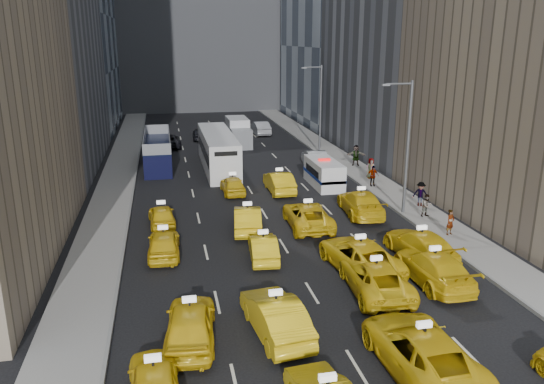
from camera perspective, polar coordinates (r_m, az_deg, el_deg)
The scene contains 38 objects.
ground at distance 23.94m, azimuth 5.65°, elevation -12.87°, with size 160.00×160.00×0.00m, color black.
sidewalk_west at distance 46.54m, azimuth -16.28°, elevation 1.24°, with size 3.00×90.00×0.15m, color gray.
sidewalk_east at distance 49.37m, azimuth 8.77°, elevation 2.56°, with size 3.00×90.00×0.15m, color gray.
curb_west at distance 46.43m, azimuth -14.51°, elevation 1.37°, with size 0.15×90.00×0.18m, color slate.
curb_east at distance 48.89m, azimuth 7.17°, elevation 2.50°, with size 0.15×90.00×0.18m, color slate.
streetlight_near at distance 36.16m, azimuth 14.24°, elevation 5.09°, with size 2.15×0.22×9.00m.
streetlight_far at distance 54.62m, azimuth 5.12°, elevation 9.17°, with size 2.15×0.22×9.00m.
taxi_0 at distance 18.90m, azimuth -12.52°, elevation -19.42°, with size 1.70×4.22×1.44m, color yellow.
taxi_2 at distance 20.54m, azimuth 15.82°, elevation -16.10°, with size 2.78×6.04×1.68m, color yellow.
taxi_4 at distance 21.73m, azimuth -8.77°, elevation -13.76°, with size 1.93×4.80×1.64m, color yellow.
taxi_5 at distance 22.01m, azimuth 0.39°, elevation -13.15°, with size 1.72×4.94×1.63m, color yellow.
taxi_6 at distance 25.81m, azimuth 11.05°, elevation -8.97°, with size 2.50×5.41×1.50m, color yellow.
taxi_7 at distance 27.40m, azimuth 16.97°, elevation -7.77°, with size 2.23×5.48×1.59m, color yellow.
taxi_8 at distance 29.90m, azimuth -11.56°, elevation -5.45°, with size 1.72×4.28×1.46m, color yellow.
taxi_9 at distance 28.97m, azimuth -0.97°, elevation -5.95°, with size 1.42×4.06×1.34m, color yellow.
taxi_10 at distance 27.93m, azimuth 9.40°, elevation -6.73°, with size 2.71×5.88×1.63m, color yellow.
taxi_11 at distance 30.04m, azimuth 15.67°, elevation -5.50°, with size 2.22×5.45×1.58m, color yellow.
taxi_12 at distance 34.71m, azimuth -11.77°, elevation -2.48°, with size 1.58×3.92×1.33m, color yellow.
taxi_13 at distance 33.08m, azimuth -2.65°, elevation -2.90°, with size 1.63×4.68×1.54m, color yellow.
taxi_14 at distance 33.74m, azimuth 3.87°, elevation -2.54°, with size 2.54×5.51×1.53m, color yellow.
taxi_15 at distance 36.52m, azimuth 9.53°, elevation -1.16°, with size 2.30×5.66×1.64m, color yellow.
taxi_16 at distance 40.98m, azimuth -4.25°, elevation 0.76°, with size 1.64×4.07×1.39m, color yellow.
taxi_17 at distance 41.29m, azimuth 0.78°, elevation 1.08°, with size 1.70×4.87×1.61m, color yellow.
nypd_van at distance 43.23m, azimuth 5.61°, elevation 1.99°, with size 2.15×5.28×2.25m.
double_decker at distance 50.83m, azimuth -12.20°, elevation 4.42°, with size 2.60×10.51×3.04m.
city_bus at distance 48.97m, azimuth -5.84°, elevation 4.42°, with size 3.90×12.92×3.29m.
box_truck at distance 59.80m, azimuth -3.63°, elevation 6.44°, with size 2.93×6.65×2.94m.
misc_car_0 at distance 49.32m, azimuth 4.65°, elevation 3.57°, with size 1.73×4.95×1.63m, color #A9ACB1.
misc_car_1 at distance 59.59m, azimuth -10.99°, elevation 5.42°, with size 2.34×5.08×1.41m, color black.
misc_car_2 at distance 68.42m, azimuth -4.62°, elevation 7.04°, with size 1.96×4.82×1.40m, color gray.
misc_car_3 at distance 63.45m, azimuth -7.75°, elevation 6.24°, with size 1.70×4.22×1.44m, color black.
misc_car_4 at distance 66.38m, azimuth -1.30°, elevation 6.92°, with size 1.75×5.03×1.66m, color #929398.
pedestrian_0 at distance 33.73m, azimuth 18.63°, elevation -3.09°, with size 0.57×0.38×1.57m, color gray.
pedestrian_1 at distance 36.63m, azimuth 16.33°, elevation -1.40°, with size 0.74×0.41×1.53m, color gray.
pedestrian_2 at distance 38.85m, azimuth 15.69°, elevation -0.20°, with size 1.12×0.46×1.73m, color gray.
pedestrian_3 at distance 43.19m, azimuth 10.78°, elevation 1.73°, with size 0.98×0.45×1.67m, color gray.
pedestrian_4 at distance 45.58m, azimuth 10.57°, elevation 2.54°, with size 0.85×0.46×1.73m, color gray.
pedestrian_5 at distance 49.96m, azimuth 9.01°, elevation 3.93°, with size 1.78×0.51×1.92m, color gray.
Camera 1 is at (-6.46, -19.90, 11.63)m, focal length 35.00 mm.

